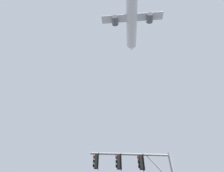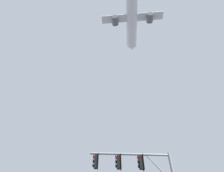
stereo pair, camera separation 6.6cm
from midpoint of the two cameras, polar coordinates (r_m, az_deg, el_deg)
airplane at (r=50.81m, az=6.72°, el=21.38°), size 16.61×21.50×5.87m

